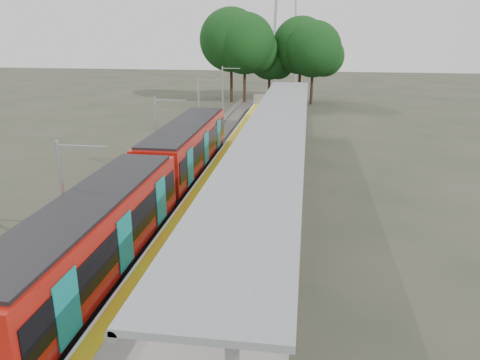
% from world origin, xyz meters
% --- Properties ---
extents(trackbed, '(3.00, 70.00, 0.24)m').
position_xyz_m(trackbed, '(-4.50, 20.00, 0.12)').
color(trackbed, '#59544C').
rests_on(trackbed, ground).
extents(platform, '(6.00, 50.00, 1.00)m').
position_xyz_m(platform, '(0.00, 20.00, 0.50)').
color(platform, gray).
rests_on(platform, ground).
extents(tactile_strip, '(0.60, 50.00, 0.02)m').
position_xyz_m(tactile_strip, '(-2.55, 20.00, 1.01)').
color(tactile_strip, gold).
rests_on(tactile_strip, platform).
extents(end_fence, '(6.00, 0.10, 1.20)m').
position_xyz_m(end_fence, '(0.00, 44.95, 1.60)').
color(end_fence, '#9EA0A5').
rests_on(end_fence, platform).
extents(train, '(2.74, 27.60, 3.62)m').
position_xyz_m(train, '(-4.50, 12.42, 2.05)').
color(train, black).
rests_on(train, ground).
extents(canopy, '(3.27, 38.00, 3.66)m').
position_xyz_m(canopy, '(1.61, 16.19, 4.20)').
color(canopy, '#9EA0A5').
rests_on(canopy, platform).
extents(tree_cluster, '(18.08, 10.14, 12.05)m').
position_xyz_m(tree_cluster, '(-2.16, 52.82, 7.32)').
color(tree_cluster, '#382316').
rests_on(tree_cluster, ground).
extents(catenary_masts, '(2.08, 48.16, 5.40)m').
position_xyz_m(catenary_masts, '(-6.22, 19.00, 2.91)').
color(catenary_masts, '#9EA0A5').
rests_on(catenary_masts, ground).
extents(bench_near, '(0.48, 1.38, 0.93)m').
position_xyz_m(bench_near, '(2.07, 4.60, 1.49)').
color(bench_near, '#111755').
rests_on(bench_near, platform).
extents(bench_mid, '(0.83, 1.75, 1.15)m').
position_xyz_m(bench_mid, '(2.43, 21.52, 1.61)').
color(bench_mid, '#111755').
rests_on(bench_mid, platform).
extents(bench_far, '(0.68, 1.73, 1.16)m').
position_xyz_m(bench_far, '(2.37, 25.09, 1.61)').
color(bench_far, '#111755').
rests_on(bench_far, platform).
extents(info_pillar_near, '(0.39, 0.39, 1.72)m').
position_xyz_m(info_pillar_near, '(1.91, 2.15, 1.74)').
color(info_pillar_near, beige).
rests_on(info_pillar_near, platform).
extents(info_pillar_far, '(0.37, 0.37, 1.64)m').
position_xyz_m(info_pillar_far, '(0.59, 18.21, 1.71)').
color(info_pillar_far, beige).
rests_on(info_pillar_far, platform).
extents(litter_bin, '(0.59, 0.59, 0.99)m').
position_xyz_m(litter_bin, '(0.88, 17.31, 1.50)').
color(litter_bin, '#9EA0A5').
rests_on(litter_bin, platform).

